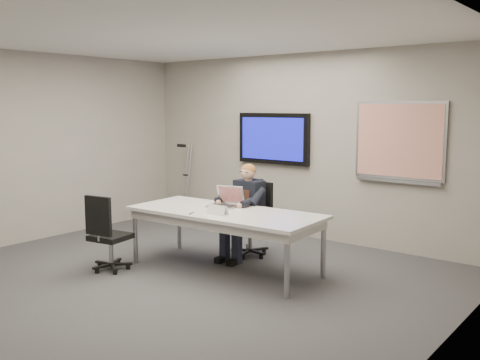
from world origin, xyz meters
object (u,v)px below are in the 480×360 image
Objects in this scene: office_chair_far at (253,232)px; laptop at (226,201)px; office_chair_near at (109,247)px; seated_person at (241,221)px; conference_table at (225,218)px.

office_chair_far is 2.36× the size of laptop.
office_chair_near is (-0.96, -1.66, -0.01)m from office_chair_far.
office_chair_far is 1.92m from office_chair_near.
laptop is (0.92, 1.15, 0.51)m from office_chair_near.
office_chair_near is 1.73m from seated_person.
office_chair_far is 0.72m from laptop.
office_chair_far is 1.05× the size of office_chair_near.
seated_person is (-0.15, 0.51, -0.15)m from conference_table.
conference_table is 2.48× the size of office_chair_far.
laptop is at bearing -94.30° from seated_person.
seated_person is at bearing -82.99° from office_chair_far.
office_chair_near is 0.76× the size of seated_person.
office_chair_near reaches higher than conference_table.
conference_table is at bearing -71.51° from seated_person.
seated_person reaches higher than office_chair_far.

